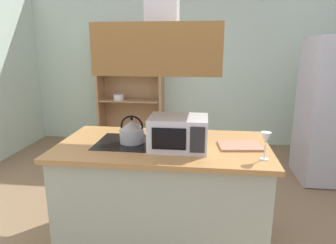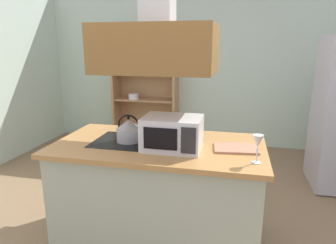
{
  "view_description": "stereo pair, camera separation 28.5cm",
  "coord_description": "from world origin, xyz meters",
  "px_view_note": "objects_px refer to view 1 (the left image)",
  "views": [
    {
      "loc": [
        0.09,
        -2.32,
        1.71
      ],
      "look_at": [
        -0.25,
        0.43,
        1.0
      ],
      "focal_mm": 32.35,
      "sensor_mm": 36.0,
      "label": 1
    },
    {
      "loc": [
        0.37,
        -2.27,
        1.71
      ],
      "look_at": [
        -0.25,
        0.43,
        1.0
      ],
      "focal_mm": 32.35,
      "sensor_mm": 36.0,
      "label": 2
    }
  ],
  "objects_px": {
    "wine_glass_on_counter": "(266,139)",
    "microwave": "(178,133)",
    "kettle": "(132,131)",
    "dish_cabinet": "(131,95)",
    "cutting_board": "(240,146)"
  },
  "relations": [
    {
      "from": "dish_cabinet",
      "to": "microwave",
      "type": "bearing_deg",
      "value": -69.01
    },
    {
      "from": "microwave",
      "to": "wine_glass_on_counter",
      "type": "xyz_separation_m",
      "value": [
        0.64,
        -0.17,
        0.02
      ]
    },
    {
      "from": "kettle",
      "to": "microwave",
      "type": "height_order",
      "value": "microwave"
    },
    {
      "from": "cutting_board",
      "to": "wine_glass_on_counter",
      "type": "height_order",
      "value": "wine_glass_on_counter"
    },
    {
      "from": "dish_cabinet",
      "to": "microwave",
      "type": "xyz_separation_m",
      "value": [
        1.07,
        -2.8,
        0.17
      ]
    },
    {
      "from": "dish_cabinet",
      "to": "cutting_board",
      "type": "height_order",
      "value": "dish_cabinet"
    },
    {
      "from": "wine_glass_on_counter",
      "to": "microwave",
      "type": "bearing_deg",
      "value": 165.17
    },
    {
      "from": "dish_cabinet",
      "to": "wine_glass_on_counter",
      "type": "relative_size",
      "value": 9.41
    },
    {
      "from": "microwave",
      "to": "kettle",
      "type": "bearing_deg",
      "value": 166.42
    },
    {
      "from": "dish_cabinet",
      "to": "cutting_board",
      "type": "relative_size",
      "value": 5.7
    },
    {
      "from": "dish_cabinet",
      "to": "cutting_board",
      "type": "xyz_separation_m",
      "value": [
        1.57,
        -2.71,
        0.05
      ]
    },
    {
      "from": "kettle",
      "to": "cutting_board",
      "type": "height_order",
      "value": "kettle"
    },
    {
      "from": "kettle",
      "to": "wine_glass_on_counter",
      "type": "bearing_deg",
      "value": -14.35
    },
    {
      "from": "kettle",
      "to": "dish_cabinet",
      "type": "bearing_deg",
      "value": 103.97
    },
    {
      "from": "dish_cabinet",
      "to": "microwave",
      "type": "height_order",
      "value": "dish_cabinet"
    }
  ]
}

